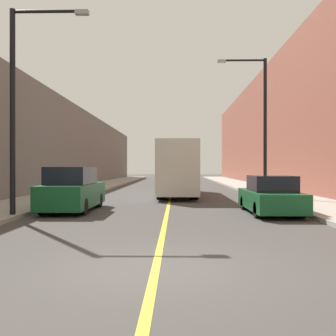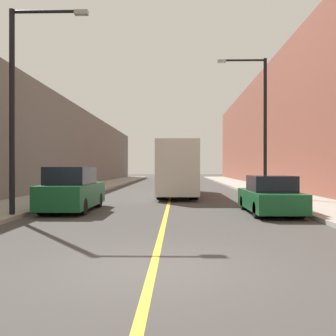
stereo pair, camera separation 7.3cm
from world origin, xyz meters
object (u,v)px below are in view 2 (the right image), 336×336
bus (177,168)px  parked_suv_left (72,191)px  street_lamp_right (261,118)px  car_right_near (270,197)px  street_lamp_left (19,96)px

bus → parked_suv_left: bus is taller
bus → street_lamp_right: (4.93, -2.99, 2.99)m
car_right_near → street_lamp_right: street_lamp_right is taller
parked_suv_left → street_lamp_right: size_ratio=0.61×
street_lamp_left → car_right_near: bearing=10.3°
bus → street_lamp_left: 13.60m
parked_suv_left → car_right_near: size_ratio=1.05×
parked_suv_left → car_right_near: (8.30, -0.82, -0.18)m
parked_suv_left → street_lamp_left: street_lamp_left is taller
street_lamp_right → parked_suv_left: bearing=-145.7°
street_lamp_left → bus: bearing=64.2°
bus → street_lamp_left: size_ratio=1.44×
bus → car_right_near: (3.76, -10.27, -1.13)m
parked_suv_left → street_lamp_left: 4.61m
car_right_near → parked_suv_left: bearing=174.3°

